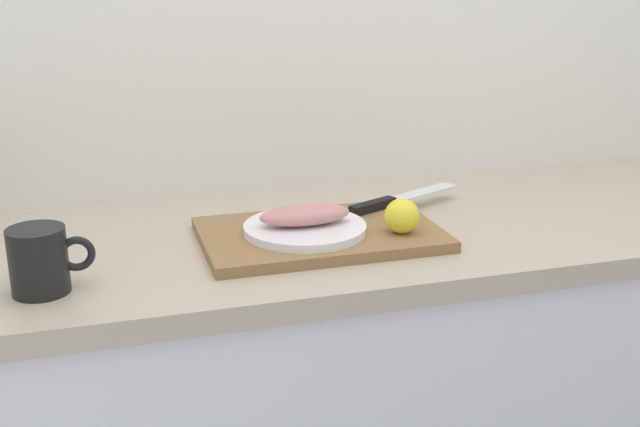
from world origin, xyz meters
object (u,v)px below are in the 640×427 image
at_px(fish_fillet, 305,215).
at_px(lemon_0, 402,216).
at_px(cutting_board, 320,234).
at_px(chef_knife, 392,201).
at_px(coffee_mug_1, 40,260).
at_px(white_plate, 305,228).

height_order(fish_fillet, lemon_0, lemon_0).
relative_size(cutting_board, chef_knife, 1.55).
bearing_deg(coffee_mug_1, lemon_0, 4.27).
xyz_separation_m(cutting_board, coffee_mug_1, (-0.47, -0.10, 0.04)).
distance_m(cutting_board, coffee_mug_1, 0.49).
distance_m(fish_fillet, lemon_0, 0.17).
xyz_separation_m(cutting_board, fish_fillet, (-0.03, -0.01, 0.04)).
bearing_deg(lemon_0, white_plate, 162.87).
distance_m(chef_knife, lemon_0, 0.17).
relative_size(white_plate, lemon_0, 3.52).
bearing_deg(lemon_0, coffee_mug_1, -175.73).
height_order(lemon_0, coffee_mug_1, coffee_mug_1).
bearing_deg(cutting_board, fish_fillet, -164.50).
height_order(white_plate, lemon_0, lemon_0).
distance_m(fish_fillet, coffee_mug_1, 0.45).
xyz_separation_m(white_plate, fish_fillet, (0.00, 0.00, 0.03)).
bearing_deg(chef_knife, white_plate, -177.10).
xyz_separation_m(fish_fillet, coffee_mug_1, (-0.44, -0.10, -0.00)).
bearing_deg(cutting_board, lemon_0, -23.86).
distance_m(lemon_0, coffee_mug_1, 0.61).
bearing_deg(fish_fillet, chef_knife, 27.36).
bearing_deg(white_plate, cutting_board, 15.50).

